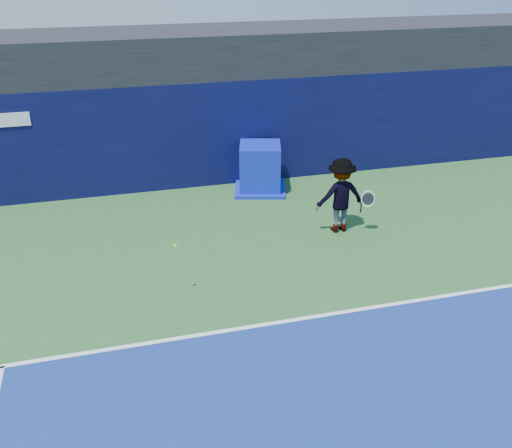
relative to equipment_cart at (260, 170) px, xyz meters
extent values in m
plane|color=#2A5B29|center=(-1.20, -9.32, -0.62)|extent=(80.00, 80.00, 0.00)
cube|color=white|center=(-1.20, -6.32, -0.61)|extent=(24.00, 0.10, 0.01)
cube|color=black|center=(-1.20, 2.18, 2.98)|extent=(36.00, 3.00, 1.20)
cube|color=#090A32|center=(-1.20, 1.18, 0.88)|extent=(36.00, 1.00, 3.00)
cube|color=#0C1AAE|center=(0.00, 0.00, 0.06)|extent=(1.39, 1.39, 1.36)
cube|color=#0D1CBC|center=(0.00, 0.00, -0.58)|extent=(1.74, 1.74, 0.09)
imported|color=white|center=(1.20, -2.99, 0.31)|extent=(1.21, 0.70, 1.86)
cylinder|color=black|center=(1.65, -3.24, 0.03)|extent=(0.09, 0.16, 0.29)
torus|color=white|center=(1.79, -3.29, 0.28)|extent=(0.34, 0.19, 0.33)
cylinder|color=black|center=(1.79, -3.29, 0.28)|extent=(0.29, 0.15, 0.28)
sphere|color=#B5D617|center=(-3.03, -4.91, 0.51)|extent=(0.07, 0.07, 0.07)
camera|label=1|loc=(-4.00, -14.68, 5.72)|focal=40.00mm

